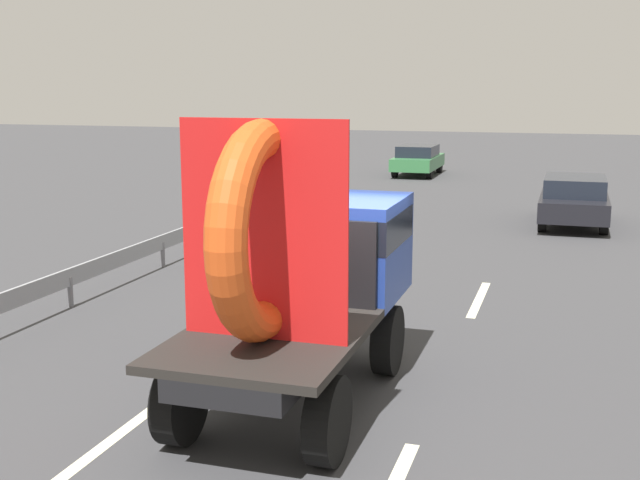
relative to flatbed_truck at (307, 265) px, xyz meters
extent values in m
plane|color=#38383A|center=(0.16, 0.25, -1.68)|extent=(120.00, 120.00, 0.00)
cylinder|color=black|center=(-0.85, 0.94, -1.20)|extent=(0.28, 0.96, 0.96)
cylinder|color=black|center=(0.85, 0.94, -1.20)|extent=(0.28, 0.96, 0.96)
cylinder|color=black|center=(-0.85, -1.89, -1.20)|extent=(0.28, 0.96, 0.96)
cylinder|color=black|center=(0.85, -1.89, -1.20)|extent=(0.28, 0.96, 0.96)
cube|color=black|center=(0.00, -0.45, -0.74)|extent=(1.30, 4.54, 0.25)
cube|color=navy|center=(0.00, 0.94, 0.06)|extent=(2.00, 1.76, 1.35)
cube|color=black|center=(0.00, 0.89, 0.36)|extent=(2.02, 1.67, 0.44)
cube|color=black|center=(0.00, -1.34, -0.56)|extent=(2.00, 2.78, 0.10)
cube|color=black|center=(0.00, 0.01, 0.04)|extent=(1.80, 0.08, 1.10)
torus|color=#D84C19|center=(0.00, -1.49, 0.69)|extent=(0.43, 2.40, 2.40)
cube|color=red|center=(0.00, -1.49, 0.69)|extent=(1.90, 0.03, 2.40)
cylinder|color=black|center=(2.45, 15.62, -1.35)|extent=(0.22, 0.65, 0.65)
cylinder|color=black|center=(4.03, 15.62, -1.35)|extent=(0.22, 0.65, 0.65)
cylinder|color=black|center=(2.45, 12.90, -1.35)|extent=(0.22, 0.65, 0.65)
cylinder|color=black|center=(4.03, 12.90, -1.35)|extent=(0.22, 0.65, 0.65)
cube|color=black|center=(3.24, 14.26, -1.07)|extent=(1.82, 4.26, 0.56)
cube|color=black|center=(3.24, 14.16, -0.54)|extent=(1.64, 2.38, 0.51)
cube|color=gray|center=(-5.30, 4.22, -1.13)|extent=(0.06, 13.65, 0.32)
cylinder|color=slate|center=(-5.30, 2.51, -1.40)|extent=(0.10, 0.10, 0.55)
cylinder|color=slate|center=(-5.30, 5.93, -1.40)|extent=(0.10, 0.10, 0.55)
cylinder|color=slate|center=(-5.30, 9.34, -1.40)|extent=(0.10, 0.10, 0.55)
cube|color=beige|center=(-1.62, -2.39, -1.67)|extent=(0.16, 2.70, 0.01)
cube|color=beige|center=(-1.62, 5.13, -1.67)|extent=(0.16, 2.83, 0.01)
cube|color=beige|center=(1.62, 5.26, -1.67)|extent=(0.16, 2.60, 0.01)
cylinder|color=black|center=(-4.14, 27.07, -1.37)|extent=(0.21, 0.62, 0.62)
cylinder|color=black|center=(-2.64, 27.07, -1.37)|extent=(0.21, 0.62, 0.62)
cylinder|color=black|center=(-4.14, 24.48, -1.37)|extent=(0.21, 0.62, 0.62)
cylinder|color=black|center=(-2.64, 24.48, -1.37)|extent=(0.21, 0.62, 0.62)
cube|color=#33723F|center=(-3.39, 25.78, -1.10)|extent=(1.74, 4.05, 0.53)
cube|color=black|center=(-3.39, 25.68, -0.60)|extent=(1.56, 2.27, 0.48)
camera|label=1|loc=(3.13, -9.39, 2.23)|focal=45.07mm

